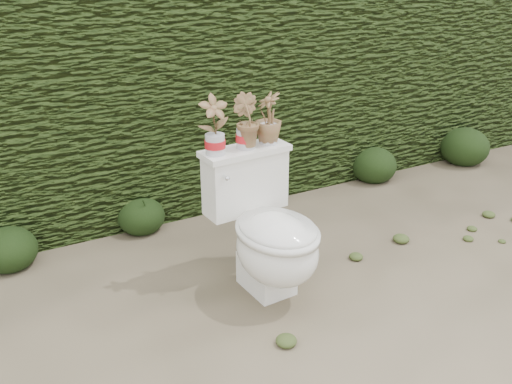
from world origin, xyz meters
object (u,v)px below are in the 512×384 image
toilet (269,234)px  potted_plant_right (269,120)px  potted_plant_left (215,127)px  potted_plant_center (246,123)px

toilet → potted_plant_right: bearing=57.8°
toilet → potted_plant_right: (0.14, 0.25, 0.56)m
potted_plant_left → toilet: bearing=-46.0°
toilet → potted_plant_right: potted_plant_right is taller
toilet → potted_plant_center: 0.61m
potted_plant_center → potted_plant_right: bearing=-106.3°
toilet → potted_plant_center: (-0.01, 0.24, 0.56)m
potted_plant_left → potted_plant_right: potted_plant_left is taller
potted_plant_left → potted_plant_right: (0.33, 0.02, -0.01)m
toilet → potted_plant_left: bearing=127.6°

